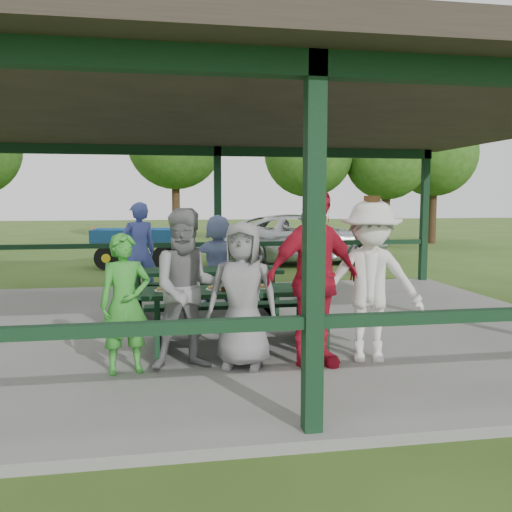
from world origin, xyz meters
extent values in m
plane|color=#2E4B17|center=(0.00, 0.00, 0.00)|extent=(90.00, 90.00, 0.00)
cube|color=slate|center=(0.00, 0.00, 0.05)|extent=(10.00, 8.00, 0.10)
cube|color=black|center=(0.00, -3.80, 1.60)|extent=(0.15, 0.15, 3.00)
cube|color=black|center=(0.00, 3.80, 1.60)|extent=(0.15, 0.15, 3.00)
cube|color=black|center=(4.80, 3.80, 1.60)|extent=(0.15, 0.15, 3.00)
cube|color=black|center=(-2.40, 3.80, 1.00)|extent=(4.65, 0.10, 0.10)
cube|color=black|center=(2.40, 3.80, 1.00)|extent=(4.65, 0.10, 0.10)
cube|color=black|center=(0.00, -3.80, 3.00)|extent=(9.80, 0.15, 0.20)
cube|color=black|center=(0.00, 3.80, 3.00)|extent=(9.80, 0.15, 0.20)
cube|color=#2B241F|center=(0.00, 0.00, 3.22)|extent=(10.60, 8.60, 0.24)
cube|color=black|center=(-0.27, -1.20, 0.82)|extent=(2.34, 0.75, 0.06)
cube|color=black|center=(-0.27, -1.75, 0.53)|extent=(2.34, 0.28, 0.05)
cube|color=black|center=(-0.27, -0.65, 0.53)|extent=(2.34, 0.28, 0.05)
cube|color=black|center=(-1.26, -1.20, 0.47)|extent=(0.06, 0.70, 0.75)
cube|color=black|center=(0.72, -1.20, 0.47)|extent=(0.06, 0.70, 0.75)
cube|color=black|center=(-1.26, -1.20, 0.33)|extent=(0.06, 1.39, 0.45)
cube|color=black|center=(0.72, -1.20, 0.33)|extent=(0.06, 1.39, 0.45)
cube|color=black|center=(-0.52, 0.80, 0.82)|extent=(2.49, 0.75, 0.06)
cube|color=black|center=(-0.52, 0.25, 0.53)|extent=(2.49, 0.28, 0.05)
cube|color=black|center=(-0.52, 1.35, 0.53)|extent=(2.49, 0.28, 0.05)
cube|color=black|center=(-1.58, 0.80, 0.47)|extent=(0.06, 0.70, 0.75)
cube|color=black|center=(0.54, 0.80, 0.47)|extent=(0.06, 0.70, 0.75)
cube|color=black|center=(-1.58, 0.80, 0.33)|extent=(0.06, 1.39, 0.45)
cube|color=black|center=(0.54, 0.80, 0.33)|extent=(0.06, 1.39, 0.45)
cylinder|color=white|center=(-1.18, -1.20, 0.86)|extent=(0.22, 0.22, 0.01)
torus|color=#A27939|center=(-1.22, -1.22, 0.88)|extent=(0.10, 0.10, 0.03)
torus|color=#A27939|center=(-1.14, -1.22, 0.88)|extent=(0.10, 0.10, 0.03)
torus|color=#A27939|center=(-1.18, -1.16, 0.88)|extent=(0.10, 0.10, 0.03)
cylinder|color=white|center=(-0.54, -1.20, 0.86)|extent=(0.22, 0.22, 0.01)
torus|color=#A27939|center=(-0.58, -1.22, 0.88)|extent=(0.10, 0.10, 0.03)
torus|color=#A27939|center=(-0.50, -1.22, 0.88)|extent=(0.10, 0.10, 0.03)
torus|color=#A27939|center=(-0.54, -1.16, 0.88)|extent=(0.10, 0.10, 0.03)
cylinder|color=white|center=(0.05, -1.20, 0.86)|extent=(0.22, 0.22, 0.01)
torus|color=#A27939|center=(0.01, -1.22, 0.88)|extent=(0.10, 0.10, 0.03)
torus|color=#A27939|center=(0.09, -1.22, 0.88)|extent=(0.10, 0.10, 0.03)
torus|color=#A27939|center=(0.05, -1.16, 0.88)|extent=(0.10, 0.10, 0.03)
cylinder|color=white|center=(0.85, -1.20, 0.86)|extent=(0.22, 0.22, 0.01)
torus|color=#A27939|center=(0.81, -1.22, 0.88)|extent=(0.10, 0.10, 0.03)
torus|color=#A27939|center=(0.89, -1.22, 0.88)|extent=(0.10, 0.10, 0.03)
torus|color=#A27939|center=(0.85, -1.16, 0.88)|extent=(0.10, 0.10, 0.03)
cylinder|color=#381E0F|center=(-0.46, -1.38, 0.90)|extent=(0.06, 0.06, 0.10)
cylinder|color=#381E0F|center=(-0.44, -1.38, 0.90)|extent=(0.06, 0.06, 0.10)
cylinder|color=#381E0F|center=(0.45, -1.38, 0.90)|extent=(0.06, 0.06, 0.10)
cylinder|color=#381E0F|center=(0.83, -1.38, 0.90)|extent=(0.06, 0.06, 0.10)
cylinder|color=#381E0F|center=(0.93, -1.38, 0.90)|extent=(0.06, 0.06, 0.10)
cone|color=white|center=(-0.76, -1.00, 0.90)|extent=(0.09, 0.09, 0.10)
cone|color=white|center=(-0.48, -1.00, 0.90)|extent=(0.09, 0.09, 0.10)
cone|color=white|center=(-0.04, -1.00, 0.90)|extent=(0.09, 0.09, 0.10)
cone|color=white|center=(0.18, -1.00, 0.90)|extent=(0.09, 0.09, 0.10)
imported|color=green|center=(-1.59, -2.02, 0.86)|extent=(0.62, 0.47, 1.52)
imported|color=gray|center=(-0.90, -1.99, 0.99)|extent=(0.94, 0.77, 1.78)
imported|color=gray|center=(-0.31, -2.04, 0.92)|extent=(0.92, 0.74, 1.63)
imported|color=red|center=(0.48, -2.13, 1.10)|extent=(1.26, 0.80, 2.00)
imported|color=white|center=(1.18, -2.05, 1.03)|extent=(1.34, 0.99, 1.86)
cylinder|color=brown|center=(1.18, -2.05, 1.90)|extent=(0.39, 0.39, 0.02)
cylinder|color=brown|center=(1.18, -2.05, 1.96)|extent=(0.23, 0.23, 0.11)
imported|color=#8397CA|center=(-0.21, 1.67, 0.90)|extent=(1.56, 0.83, 1.61)
imported|color=#3F4EA5|center=(-1.63, 2.31, 1.01)|extent=(0.78, 0.64, 1.83)
imported|color=gray|center=(1.41, 1.67, 0.93)|extent=(0.84, 0.67, 1.66)
imported|color=silver|center=(3.05, 8.37, 0.75)|extent=(5.58, 2.86, 1.51)
cube|color=navy|center=(-1.91, 8.25, 0.71)|extent=(2.57, 1.42, 0.11)
cube|color=navy|center=(-1.95, 7.63, 0.93)|extent=(2.49, 0.23, 0.36)
cube|color=navy|center=(-1.86, 8.87, 0.93)|extent=(2.49, 0.23, 0.36)
cube|color=navy|center=(-3.15, 8.33, 0.93)|extent=(0.14, 1.25, 0.36)
cube|color=navy|center=(-0.66, 8.16, 0.93)|extent=(0.14, 1.25, 0.36)
cylinder|color=black|center=(-2.75, 7.64, 0.34)|extent=(0.69, 0.21, 0.68)
cylinder|color=yellow|center=(-2.75, 7.64, 0.34)|extent=(0.26, 0.21, 0.25)
cylinder|color=black|center=(-2.66, 8.97, 0.34)|extent=(0.69, 0.21, 0.68)
cylinder|color=yellow|center=(-2.66, 8.97, 0.34)|extent=(0.26, 0.21, 0.25)
cylinder|color=black|center=(-1.16, 7.53, 0.34)|extent=(0.69, 0.21, 0.68)
cylinder|color=yellow|center=(-1.16, 7.53, 0.34)|extent=(0.26, 0.21, 0.25)
cylinder|color=black|center=(-1.06, 8.86, 0.34)|extent=(0.69, 0.21, 0.68)
cylinder|color=yellow|center=(-1.06, 8.86, 0.34)|extent=(0.26, 0.21, 0.25)
cube|color=navy|center=(-0.22, 8.13, 0.62)|extent=(0.89, 0.13, 0.07)
cone|color=#F2590C|center=(-3.20, 8.34, 1.02)|extent=(0.04, 0.36, 0.36)
cylinder|color=#2F1F13|center=(-0.58, 17.09, 1.68)|extent=(0.36, 0.36, 3.36)
sphere|color=#234B14|center=(-0.58, 17.09, 4.57)|extent=(4.30, 4.30, 4.30)
cylinder|color=#2F1F13|center=(4.80, 14.01, 1.43)|extent=(0.36, 0.36, 2.87)
sphere|color=#234B14|center=(4.80, 14.01, 3.90)|extent=(3.67, 3.67, 3.67)
cylinder|color=#2F1F13|center=(8.07, 13.66, 1.36)|extent=(0.36, 0.36, 2.72)
sphere|color=#234B14|center=(8.07, 13.66, 3.70)|extent=(3.48, 3.48, 3.48)
cylinder|color=#2F1F13|center=(10.73, 14.69, 1.46)|extent=(0.36, 0.36, 2.93)
sphere|color=#234B14|center=(10.73, 14.69, 3.98)|extent=(3.75, 3.75, 3.75)
camera|label=1|loc=(-1.17, -7.92, 1.98)|focal=38.00mm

